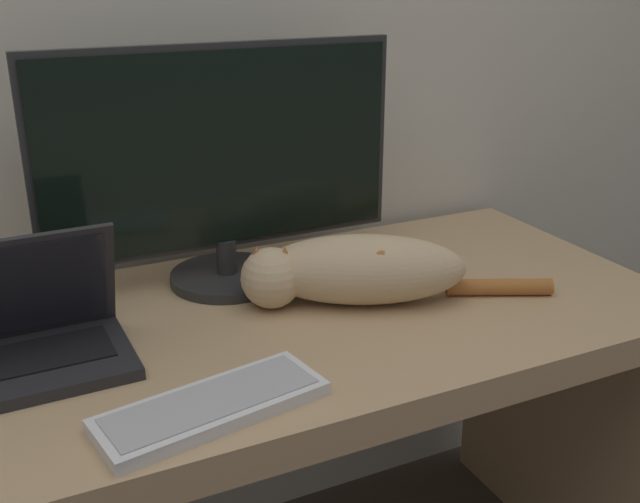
{
  "coord_description": "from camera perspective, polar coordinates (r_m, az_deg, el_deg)",
  "views": [
    {
      "loc": [
        -0.31,
        -0.79,
        1.36
      ],
      "look_at": [
        0.22,
        0.31,
        0.88
      ],
      "focal_mm": 42.0,
      "sensor_mm": 36.0,
      "label": 1
    }
  ],
  "objects": [
    {
      "name": "monitor",
      "position": [
        1.44,
        -7.5,
        6.48
      ],
      "size": [
        0.7,
        0.23,
        0.46
      ],
      "color": "#282828",
      "rests_on": "desk"
    },
    {
      "name": "laptop",
      "position": [
        1.26,
        -21.62,
        -6.43
      ],
      "size": [
        0.32,
        0.22,
        0.21
      ],
      "rotation": [
        0.0,
        0.0,
        0.02
      ],
      "color": "#232326",
      "rests_on": "desk"
    },
    {
      "name": "cat",
      "position": [
        1.39,
        2.53,
        -1.34
      ],
      "size": [
        0.57,
        0.29,
        0.13
      ],
      "rotation": [
        0.0,
        0.0,
        -0.43
      ],
      "color": "#D1B284",
      "rests_on": "desk"
    },
    {
      "name": "external_keyboard",
      "position": [
        1.09,
        -8.22,
        -11.57
      ],
      "size": [
        0.35,
        0.17,
        0.02
      ],
      "rotation": [
        0.0,
        0.0,
        0.17
      ],
      "color": "white",
      "rests_on": "desk"
    },
    {
      "name": "desk",
      "position": [
        1.39,
        -9.1,
        -11.38
      ],
      "size": [
        1.8,
        0.69,
        0.76
      ],
      "color": "tan",
      "rests_on": "ground_plane"
    }
  ]
}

